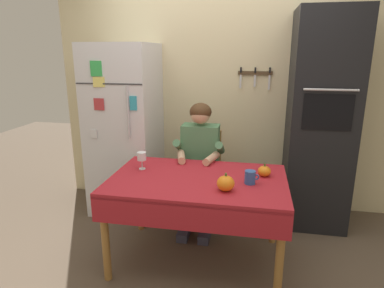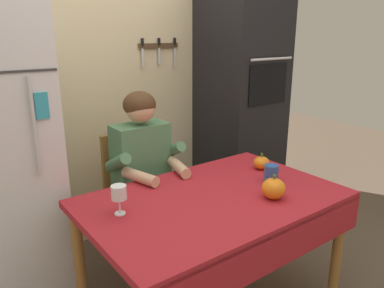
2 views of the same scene
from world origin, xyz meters
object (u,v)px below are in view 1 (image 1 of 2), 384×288
(coffee_mug, at_px, (250,177))
(wall_oven, at_px, (320,122))
(refrigerator, at_px, (125,129))
(wine_glass, at_px, (142,157))
(chair_behind_person, at_px, (202,171))
(seated_person, at_px, (199,156))
(dining_table, at_px, (197,189))
(pumpkin_medium, at_px, (226,183))
(pumpkin_large, at_px, (264,171))

(coffee_mug, bearing_deg, wall_oven, 55.91)
(refrigerator, distance_m, wine_glass, 0.87)
(chair_behind_person, xyz_separation_m, seated_person, (0.00, -0.19, 0.23))
(chair_behind_person, bearing_deg, coffee_mug, -58.45)
(dining_table, bearing_deg, refrigerator, 137.09)
(wine_glass, bearing_deg, seated_person, 48.10)
(seated_person, height_order, pumpkin_medium, seated_person)
(seated_person, distance_m, pumpkin_medium, 0.86)
(dining_table, xyz_separation_m, pumpkin_medium, (0.24, -0.19, 0.14))
(wall_oven, bearing_deg, pumpkin_large, -124.79)
(dining_table, xyz_separation_m, wine_glass, (-0.50, 0.14, 0.19))
(wall_oven, distance_m, wine_glass, 1.75)
(refrigerator, xyz_separation_m, pumpkin_medium, (1.19, -1.07, -0.10))
(refrigerator, relative_size, coffee_mug, 16.27)
(coffee_mug, bearing_deg, dining_table, 177.31)
(dining_table, bearing_deg, wall_oven, 41.31)
(dining_table, height_order, seated_person, seated_person)
(wall_oven, distance_m, chair_behind_person, 1.26)
(pumpkin_medium, bearing_deg, refrigerator, 137.99)
(coffee_mug, relative_size, pumpkin_medium, 0.82)
(wine_glass, xyz_separation_m, pumpkin_large, (1.03, 0.02, -0.07))
(refrigerator, height_order, coffee_mug, refrigerator)
(refrigerator, distance_m, seated_person, 0.92)
(chair_behind_person, bearing_deg, wine_glass, -122.57)
(refrigerator, relative_size, pumpkin_large, 16.81)
(refrigerator, distance_m, chair_behind_person, 0.95)
(coffee_mug, bearing_deg, seated_person, 128.66)
(seated_person, relative_size, coffee_mug, 11.25)
(dining_table, distance_m, seated_person, 0.62)
(chair_behind_person, bearing_deg, pumpkin_medium, -71.59)
(chair_behind_person, relative_size, coffee_mug, 8.40)
(coffee_mug, xyz_separation_m, wine_glass, (-0.92, 0.16, 0.06))
(wine_glass, bearing_deg, coffee_mug, -9.68)
(wall_oven, bearing_deg, pumpkin_medium, -126.06)
(seated_person, bearing_deg, chair_behind_person, 90.00)
(dining_table, distance_m, chair_behind_person, 0.81)
(wall_oven, relative_size, wine_glass, 13.91)
(wine_glass, distance_m, pumpkin_large, 1.03)
(pumpkin_large, bearing_deg, pumpkin_medium, -128.69)
(wall_oven, relative_size, pumpkin_medium, 15.53)
(refrigerator, xyz_separation_m, wine_glass, (0.45, -0.75, -0.05))
(wall_oven, height_order, dining_table, wall_oven)
(seated_person, distance_m, wine_glass, 0.64)
(seated_person, xyz_separation_m, coffee_mug, (0.50, -0.62, 0.05))
(refrigerator, relative_size, dining_table, 1.29)
(pumpkin_medium, bearing_deg, dining_table, 141.83)
(dining_table, bearing_deg, coffee_mug, -2.69)
(coffee_mug, distance_m, pumpkin_medium, 0.24)
(wall_oven, relative_size, coffee_mug, 18.98)
(refrigerator, relative_size, wine_glass, 11.92)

